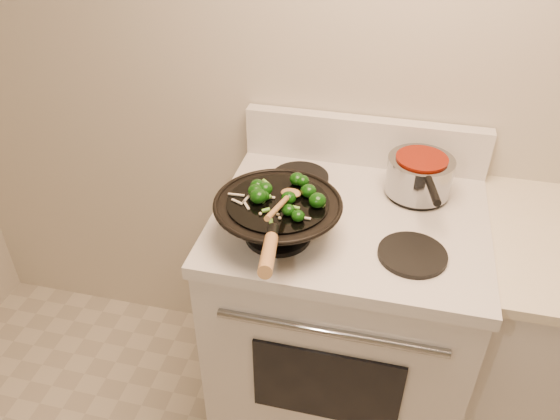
# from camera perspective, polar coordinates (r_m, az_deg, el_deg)

# --- Properties ---
(stove) EXTENTS (0.78, 0.67, 1.08)m
(stove) POSITION_cam_1_polar(r_m,az_deg,el_deg) (1.89, 6.35, -11.46)
(stove) COLOR silver
(stove) RESTS_ON ground
(wok) EXTENTS (0.34, 0.56, 0.22)m
(wok) POSITION_cam_1_polar(r_m,az_deg,el_deg) (1.44, -0.24, -0.70)
(wok) COLOR black
(wok) RESTS_ON stove
(stirfry) EXTENTS (0.26, 0.23, 0.04)m
(stirfry) POSITION_cam_1_polar(r_m,az_deg,el_deg) (1.43, 0.30, 1.77)
(stirfry) COLOR #0B3307
(stirfry) RESTS_ON wok
(wooden_spoon) EXTENTS (0.06, 0.25, 0.09)m
(wooden_spoon) POSITION_cam_1_polar(r_m,az_deg,el_deg) (1.37, 0.49, 1.06)
(wooden_spoon) COLOR #9A6B3C
(wooden_spoon) RESTS_ON wok
(saucepan) EXTENTS (0.20, 0.31, 0.11)m
(saucepan) POSITION_cam_1_polar(r_m,az_deg,el_deg) (1.67, 14.36, 3.60)
(saucepan) COLOR gray
(saucepan) RESTS_ON stove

